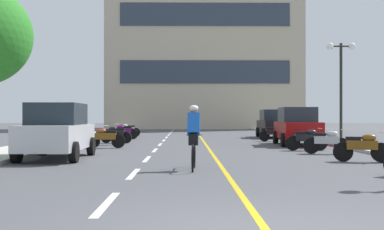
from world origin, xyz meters
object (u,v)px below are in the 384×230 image
(motorcycle_9, at_px, (274,133))
(parked_car_far, at_px, (274,124))
(street_lamp_mid, at_px, (341,69))
(cyclist_rider, at_px, (194,136))
(motorcycle_5, at_px, (307,139))
(parked_car_mid, at_px, (297,126))
(motorcycle_11, at_px, (124,131))
(motorcycle_10, at_px, (123,131))
(motorcycle_4, at_px, (327,141))
(motorcycle_3, at_px, (362,147))
(motorcycle_7, at_px, (105,135))
(motorcycle_6, at_px, (105,137))
(motorcycle_12, at_px, (127,130))
(motorcycle_8, at_px, (116,134))
(parked_car_near, at_px, (57,131))

(motorcycle_9, bearing_deg, parked_car_far, 79.95)
(street_lamp_mid, height_order, cyclist_rider, street_lamp_mid)
(motorcycle_5, xyz_separation_m, cyclist_rider, (-4.70, -6.89, 0.41))
(parked_car_mid, relative_size, motorcycle_11, 2.57)
(motorcycle_10, relative_size, cyclist_rider, 0.96)
(motorcycle_4, height_order, cyclist_rider, cyclist_rider)
(motorcycle_4, bearing_deg, motorcycle_3, -86.98)
(motorcycle_5, xyz_separation_m, motorcycle_7, (-8.77, 3.68, 0.00))
(motorcycle_5, bearing_deg, motorcycle_6, 169.26)
(motorcycle_11, bearing_deg, motorcycle_5, -52.36)
(street_lamp_mid, relative_size, parked_car_mid, 1.15)
(motorcycle_10, relative_size, motorcycle_11, 1.01)
(motorcycle_7, xyz_separation_m, motorcycle_12, (-0.08, 9.40, 0.00))
(motorcycle_4, xyz_separation_m, motorcycle_9, (-0.31, 8.87, 0.00))
(parked_car_mid, relative_size, motorcycle_3, 2.56)
(street_lamp_mid, height_order, motorcycle_12, street_lamp_mid)
(motorcycle_8, xyz_separation_m, motorcycle_10, (-0.15, 4.14, 0.00))
(motorcycle_3, height_order, motorcycle_12, same)
(parked_car_mid, bearing_deg, motorcycle_10, 146.84)
(motorcycle_11, bearing_deg, street_lamp_mid, -31.19)
(parked_car_far, bearing_deg, motorcycle_4, -92.11)
(motorcycle_4, distance_m, motorcycle_6, 9.36)
(motorcycle_3, height_order, motorcycle_10, same)
(motorcycle_9, xyz_separation_m, motorcycle_11, (-8.84, 4.37, 0.00))
(motorcycle_5, bearing_deg, motorcycle_10, 132.05)
(motorcycle_8, distance_m, motorcycle_12, 7.61)
(motorcycle_6, relative_size, motorcycle_10, 1.01)
(street_lamp_mid, relative_size, parked_car_near, 1.17)
(motorcycle_4, bearing_deg, motorcycle_8, 140.68)
(parked_car_near, distance_m, motorcycle_11, 15.13)
(motorcycle_6, distance_m, motorcycle_12, 11.49)
(motorcycle_6, bearing_deg, motorcycle_11, 92.47)
(parked_car_far, distance_m, motorcycle_4, 13.46)
(parked_car_mid, relative_size, motorcycle_6, 2.52)
(motorcycle_9, bearing_deg, motorcycle_12, 145.97)
(motorcycle_5, xyz_separation_m, motorcycle_12, (-8.85, 13.08, 0.00))
(motorcycle_3, height_order, cyclist_rider, cyclist_rider)
(street_lamp_mid, bearing_deg, parked_car_near, -146.04)
(motorcycle_4, bearing_deg, street_lamp_mid, 67.76)
(parked_car_far, bearing_deg, motorcycle_8, -146.39)
(street_lamp_mid, xyz_separation_m, motorcycle_3, (-2.36, -9.28, -3.28))
(parked_car_far, relative_size, motorcycle_10, 2.50)
(cyclist_rider, bearing_deg, motorcycle_7, 111.05)
(parked_car_far, distance_m, motorcycle_9, 4.66)
(parked_car_mid, bearing_deg, motorcycle_3, -89.90)
(motorcycle_7, height_order, motorcycle_12, same)
(motorcycle_9, distance_m, cyclist_rider, 14.77)
(parked_car_mid, distance_m, motorcycle_10, 10.92)
(motorcycle_5, bearing_deg, motorcycle_9, 90.04)
(motorcycle_4, relative_size, cyclist_rider, 0.95)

